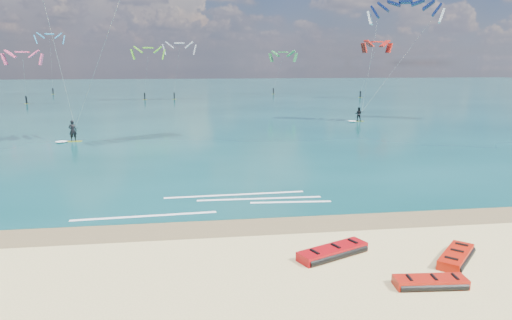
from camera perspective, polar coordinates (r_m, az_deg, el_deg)
The scene contains 10 objects.
ground at distance 57.19m, azimuth -7.37°, elevation 4.54°, with size 320.00×320.00×0.00m, color tan.
wet_sand_strip at distance 21.05m, azimuth -6.34°, elevation -8.50°, with size 320.00×2.40×0.01m, color brown.
sea at distance 120.94m, azimuth -7.68°, elevation 8.45°, with size 320.00×200.00×0.04m, color #0A383A.
packed_kite_left at distance 18.39m, azimuth 9.55°, elevation -11.74°, with size 3.21×1.18×0.43m, color #AC090E, non-canonical shape.
packed_kite_mid at distance 16.95m, azimuth 20.91°, elevation -14.55°, with size 2.60×1.04×0.38m, color #B9190C, non-canonical shape.
packed_kite_right at distance 19.29m, azimuth 23.68°, elevation -11.47°, with size 2.70×1.15×0.42m, color red, non-canonical shape.
kitesurfer_main at distance 42.11m, azimuth -21.51°, elevation 14.56°, with size 11.71×10.91×19.18m.
kitesurfer_far at distance 58.85m, azimuth 15.69°, elevation 12.74°, with size 11.35×6.46×16.07m.
shoreline_foam at distance 24.62m, azimuth -3.38°, elevation -5.28°, with size 13.24×3.67×0.01m.
distant_kites at distance 96.80m, azimuth -9.56°, elevation 10.81°, with size 75.33×29.60×13.73m.
Camera 1 is at (-0.38, -16.72, 7.36)m, focal length 32.00 mm.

